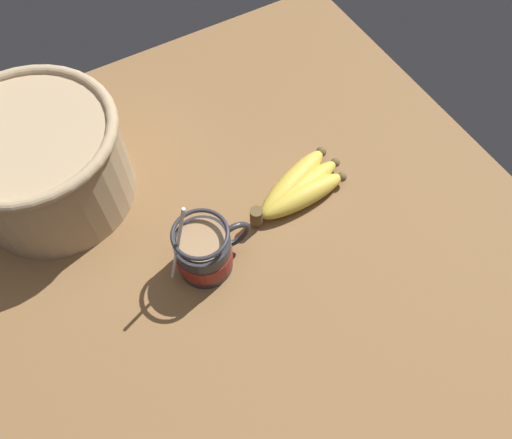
{
  "coord_description": "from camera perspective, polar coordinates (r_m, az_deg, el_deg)",
  "views": [
    {
      "loc": [
        -15.73,
        -34.15,
        72.2
      ],
      "look_at": [
        3.13,
        -1.3,
        8.08
      ],
      "focal_mm": 35.0,
      "sensor_mm": 36.0,
      "label": 1
    }
  ],
  "objects": [
    {
      "name": "coffee_mug",
      "position": [
        0.72,
        -5.9,
        -3.68
      ],
      "size": [
        13.3,
        8.31,
        17.17
      ],
      "color": "#28282D",
      "rests_on": "table"
    },
    {
      "name": "table",
      "position": [
        0.8,
        -2.42,
        -2.53
      ],
      "size": [
        91.79,
        91.79,
        3.8
      ],
      "color": "brown",
      "rests_on": "ground"
    },
    {
      "name": "woven_basket",
      "position": [
        0.82,
        -23.31,
        6.13
      ],
      "size": [
        26.24,
        26.24,
        15.77
      ],
      "color": "tan",
      "rests_on": "table"
    },
    {
      "name": "banana_bunch",
      "position": [
        0.81,
        4.86,
        3.47
      ],
      "size": [
        18.7,
        9.96,
        4.26
      ],
      "color": "brown",
      "rests_on": "table"
    }
  ]
}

